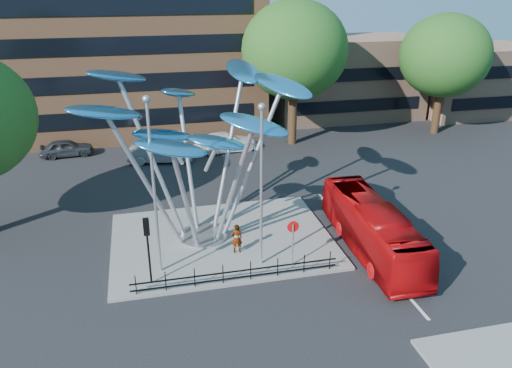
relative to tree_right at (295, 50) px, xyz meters
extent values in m
plane|color=black|center=(-8.00, -22.00, -8.04)|extent=(120.00, 120.00, 0.00)
cube|color=slate|center=(-9.00, -16.00, -7.96)|extent=(12.00, 9.00, 0.15)
cube|color=tan|center=(8.00, 8.00, -4.04)|extent=(15.00, 8.00, 8.00)
cube|color=tan|center=(22.00, 6.00, -4.54)|extent=(12.00, 8.00, 7.00)
cylinder|color=black|center=(0.00, 0.00, -5.18)|extent=(0.70, 0.70, 5.72)
ellipsoid|color=#154917|center=(0.00, 0.00, 0.02)|extent=(8.80, 8.80, 8.10)
cylinder|color=black|center=(14.00, 0.00, -5.51)|extent=(0.70, 0.70, 5.06)
ellipsoid|color=#154917|center=(14.00, 0.00, -0.91)|extent=(8.00, 8.00, 7.36)
cylinder|color=#9EA0A5|center=(-10.00, -15.50, -7.83)|extent=(2.80, 2.80, 0.12)
cylinder|color=#9EA0A5|center=(-11.20, -16.10, -3.99)|extent=(0.24, 0.24, 7.80)
ellipsoid|color=#2D87C4|center=(-14.40, -17.10, -0.09)|extent=(3.92, 2.95, 1.39)
cylinder|color=#9EA0A5|center=(-10.40, -16.50, -4.69)|extent=(0.24, 0.24, 6.40)
ellipsoid|color=#2D87C4|center=(-11.60, -18.70, -1.49)|extent=(3.47, 1.78, 1.31)
cylinder|color=#9EA0A5|center=(-9.40, -16.30, -4.39)|extent=(0.24, 0.24, 7.00)
ellipsoid|color=#2D87C4|center=(-7.60, -17.90, -0.89)|extent=(3.81, 3.11, 1.36)
cylinder|color=#9EA0A5|center=(-8.80, -15.50, -3.79)|extent=(0.24, 0.24, 8.20)
ellipsoid|color=#2D87C4|center=(-5.40, -15.10, 0.31)|extent=(3.52, 4.06, 1.44)
cylinder|color=#9EA0A5|center=(-9.20, -14.60, -3.59)|extent=(0.24, 0.24, 8.60)
ellipsoid|color=#2D87C4|center=(-7.00, -12.60, 0.71)|extent=(2.21, 3.79, 1.39)
cylinder|color=#9EA0A5|center=(-10.20, -14.50, -4.19)|extent=(0.24, 0.24, 7.40)
ellipsoid|color=#2D87C4|center=(-10.60, -11.90, -0.49)|extent=(3.02, 3.71, 1.34)
cylinder|color=#9EA0A5|center=(-11.00, -15.10, -3.49)|extent=(0.24, 0.24, 8.80)
ellipsoid|color=#2D87C4|center=(-13.80, -13.70, 0.91)|extent=(3.88, 3.60, 1.42)
ellipsoid|color=#2D87C4|center=(-11.80, -15.30, -1.89)|extent=(3.40, 1.96, 1.13)
ellipsoid|color=#2D87C4|center=(-9.10, -15.90, -2.29)|extent=(3.39, 2.16, 1.11)
cylinder|color=#9EA0A5|center=(-12.50, -18.50, -3.64)|extent=(0.14, 0.14, 8.50)
sphere|color=#9EA0A5|center=(-12.50, -18.50, 0.73)|extent=(0.36, 0.36, 0.36)
cylinder|color=#9EA0A5|center=(-7.50, -19.00, -3.89)|extent=(0.14, 0.14, 8.00)
sphere|color=#9EA0A5|center=(-7.50, -19.00, 0.23)|extent=(0.36, 0.36, 0.36)
cylinder|color=black|center=(-13.00, -19.50, -6.29)|extent=(0.10, 0.10, 3.20)
cube|color=black|center=(-13.00, -19.50, -4.89)|extent=(0.28, 0.18, 0.85)
sphere|color=#FF0C0C|center=(-13.00, -19.50, -4.61)|extent=(0.18, 0.18, 0.18)
cylinder|color=#9EA0A5|center=(-6.00, -19.50, -6.74)|extent=(0.08, 0.08, 2.30)
cylinder|color=red|center=(-6.00, -19.47, -5.74)|extent=(0.60, 0.04, 0.60)
cube|color=white|center=(-6.00, -19.45, -5.74)|extent=(0.42, 0.03, 0.10)
cylinder|color=black|center=(-13.70, -20.30, -7.39)|extent=(0.05, 0.05, 1.00)
cylinder|color=black|center=(-12.36, -20.30, -7.39)|extent=(0.05, 0.05, 1.00)
cylinder|color=black|center=(-11.01, -20.30, -7.39)|extent=(0.05, 0.05, 1.00)
cylinder|color=black|center=(-9.67, -20.30, -7.39)|extent=(0.05, 0.05, 1.00)
cylinder|color=black|center=(-8.33, -20.30, -7.39)|extent=(0.05, 0.05, 1.00)
cylinder|color=black|center=(-6.99, -20.30, -7.39)|extent=(0.05, 0.05, 1.00)
cylinder|color=black|center=(-5.64, -20.30, -7.39)|extent=(0.05, 0.05, 1.00)
cylinder|color=black|center=(-4.30, -20.30, -7.39)|extent=(0.05, 0.05, 1.00)
cube|color=black|center=(-9.00, -20.30, -7.34)|extent=(10.00, 0.06, 0.06)
cube|color=black|center=(-9.00, -20.30, -7.69)|extent=(10.00, 0.06, 0.06)
imported|color=#AC070A|center=(-1.40, -18.82, -6.68)|extent=(2.62, 9.80, 2.71)
imported|color=gray|center=(-8.48, -17.62, -7.07)|extent=(0.61, 0.41, 1.63)
imported|color=#393C40|center=(-18.96, 0.98, -7.34)|extent=(4.23, 1.98, 1.40)
imported|color=#929499|center=(-11.56, -2.20, -7.21)|extent=(5.22, 2.46, 1.65)
imported|color=white|center=(-6.04, -0.72, -7.26)|extent=(5.65, 2.99, 1.56)
camera|label=1|loc=(-12.77, -40.22, 5.62)|focal=35.00mm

